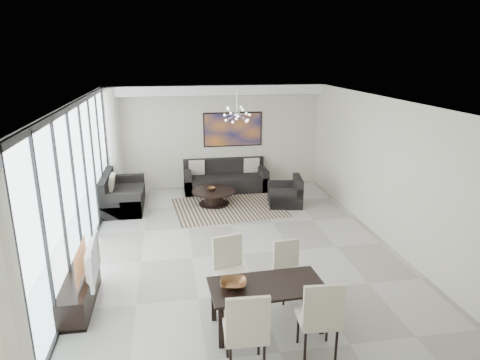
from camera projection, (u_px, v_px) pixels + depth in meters
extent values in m
cube|color=#A8A39B|center=(242.00, 253.00, 8.28)|extent=(6.00, 9.00, 0.02)
cube|color=white|center=(243.00, 104.00, 7.46)|extent=(6.00, 9.00, 0.02)
cube|color=beige|center=(215.00, 137.00, 12.11)|extent=(6.00, 0.02, 2.90)
cube|color=beige|center=(333.00, 335.00, 3.63)|extent=(6.00, 0.02, 2.90)
cube|color=beige|center=(393.00, 175.00, 8.34)|extent=(0.02, 9.00, 2.90)
cube|color=silver|center=(73.00, 191.00, 7.39)|extent=(0.01, 8.95, 2.85)
cube|color=black|center=(66.00, 110.00, 7.00)|extent=(0.04, 8.95, 0.10)
cube|color=black|center=(84.00, 264.00, 7.81)|extent=(0.04, 8.95, 0.06)
cube|color=black|center=(20.00, 277.00, 4.57)|extent=(0.04, 0.05, 2.88)
cube|color=black|center=(45.00, 238.00, 5.51)|extent=(0.04, 0.05, 2.88)
cube|color=black|center=(62.00, 211.00, 6.46)|extent=(0.04, 0.05, 2.88)
cube|color=black|center=(75.00, 191.00, 7.40)|extent=(0.04, 0.05, 2.88)
cube|color=black|center=(86.00, 175.00, 8.34)|extent=(0.04, 0.05, 2.88)
cube|color=black|center=(94.00, 163.00, 9.29)|extent=(0.04, 0.05, 2.88)
cube|color=black|center=(100.00, 152.00, 10.23)|extent=(0.04, 0.05, 2.88)
cube|color=black|center=(106.00, 144.00, 11.18)|extent=(0.04, 0.05, 2.88)
cylinder|color=white|center=(112.00, 143.00, 11.34)|extent=(0.36, 0.36, 2.85)
cube|color=white|center=(215.00, 90.00, 11.55)|extent=(5.98, 0.40, 0.26)
cube|color=#CA6C1C|center=(233.00, 129.00, 12.11)|extent=(1.68, 0.04, 0.98)
cylinder|color=silver|center=(237.00, 103.00, 9.94)|extent=(0.02, 0.02, 0.55)
sphere|color=silver|center=(237.00, 115.00, 10.02)|extent=(0.12, 0.12, 0.12)
cube|color=black|center=(228.00, 207.00, 10.75)|extent=(2.84, 2.29, 0.01)
cylinder|color=black|center=(214.00, 191.00, 10.87)|extent=(1.09, 1.09, 0.04)
cylinder|color=black|center=(214.00, 198.00, 10.92)|extent=(0.48, 0.48, 0.34)
cylinder|color=black|center=(214.00, 204.00, 10.97)|extent=(0.77, 0.77, 0.03)
imported|color=brown|center=(212.00, 189.00, 10.88)|extent=(0.26, 0.26, 0.07)
cube|color=black|center=(226.00, 183.00, 12.06)|extent=(2.31, 0.94, 0.42)
cube|color=black|center=(224.00, 165.00, 12.29)|extent=(2.31, 0.19, 0.42)
cube|color=black|center=(188.00, 182.00, 11.86)|extent=(0.19, 0.94, 0.61)
cube|color=black|center=(262.00, 178.00, 12.20)|extent=(0.19, 0.94, 0.61)
cube|color=black|center=(123.00, 199.00, 10.70)|extent=(0.98, 1.75, 0.44)
cube|color=black|center=(106.00, 183.00, 10.52)|extent=(0.20, 1.75, 0.44)
cube|color=black|center=(120.00, 206.00, 9.94)|extent=(0.98, 0.20, 0.63)
cube|color=black|center=(126.00, 186.00, 11.41)|extent=(0.98, 0.20, 0.63)
cube|color=black|center=(285.00, 198.00, 10.93)|extent=(0.94, 0.98, 0.36)
cube|color=black|center=(298.00, 184.00, 10.83)|extent=(0.29, 0.88, 0.36)
cube|color=black|center=(283.00, 190.00, 11.24)|extent=(0.83, 0.28, 0.53)
cube|color=black|center=(286.00, 199.00, 10.57)|extent=(0.83, 0.28, 0.53)
cylinder|color=black|center=(124.00, 176.00, 11.48)|extent=(0.41, 0.41, 0.04)
cylinder|color=black|center=(124.00, 186.00, 11.56)|extent=(0.06, 0.06, 0.52)
cylinder|color=black|center=(125.00, 195.00, 11.63)|extent=(0.29, 0.29, 0.03)
cube|color=black|center=(80.00, 292.00, 6.55)|extent=(0.41, 1.45, 0.45)
imported|color=gray|center=(87.00, 261.00, 6.42)|extent=(0.18, 1.01, 0.58)
cube|color=black|center=(267.00, 286.00, 5.92)|extent=(1.62, 0.87, 0.04)
cube|color=black|center=(221.00, 327.00, 5.58)|extent=(0.07, 0.07, 0.63)
cube|color=black|center=(214.00, 301.00, 6.16)|extent=(0.07, 0.07, 0.63)
cube|color=black|center=(322.00, 313.00, 5.87)|extent=(0.07, 0.07, 0.63)
cube|color=black|center=(306.00, 290.00, 6.45)|extent=(0.07, 0.07, 0.63)
cube|color=beige|center=(245.00, 331.00, 5.16)|extent=(0.54, 0.54, 0.07)
cube|color=beige|center=(248.00, 322.00, 4.87)|extent=(0.52, 0.08, 0.62)
cylinder|color=black|center=(227.00, 341.00, 5.41)|extent=(0.04, 0.04, 0.48)
cylinder|color=black|center=(264.00, 360.00, 5.08)|extent=(0.04, 0.04, 0.48)
cube|color=beige|center=(318.00, 318.00, 5.44)|extent=(0.54, 0.54, 0.07)
cube|color=beige|center=(324.00, 308.00, 5.15)|extent=(0.51, 0.09, 0.62)
cylinder|color=black|center=(298.00, 327.00, 5.69)|extent=(0.04, 0.04, 0.47)
cylinder|color=black|center=(336.00, 345.00, 5.34)|extent=(0.04, 0.04, 0.47)
cube|color=beige|center=(232.00, 274.00, 6.56)|extent=(0.58, 0.58, 0.06)
cube|color=beige|center=(227.00, 253.00, 6.67)|extent=(0.48, 0.16, 0.58)
cylinder|color=black|center=(248.00, 292.00, 6.54)|extent=(0.04, 0.04, 0.45)
cylinder|color=black|center=(217.00, 286.00, 6.73)|extent=(0.04, 0.04, 0.45)
cube|color=beige|center=(290.00, 274.00, 6.69)|extent=(0.47, 0.47, 0.05)
cube|color=beige|center=(286.00, 255.00, 6.80)|extent=(0.42, 0.09, 0.51)
cylinder|color=black|center=(303.00, 290.00, 6.65)|extent=(0.04, 0.04, 0.39)
cylinder|color=black|center=(276.00, 283.00, 6.87)|extent=(0.04, 0.04, 0.39)
imported|color=brown|center=(233.00, 284.00, 5.85)|extent=(0.43, 0.43, 0.09)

